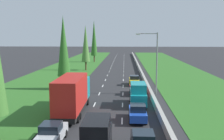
{
  "coord_description": "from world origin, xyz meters",
  "views": [
    {
      "loc": [
        1.96,
        -3.46,
        8.41
      ],
      "look_at": [
        -0.78,
        51.44,
        1.12
      ],
      "focal_mm": 40.5,
      "sensor_mm": 36.0,
      "label": 1
    }
  ],
  "objects": [
    {
      "name": "silver_hatchback_left_lane",
      "position": [
        -3.73,
        15.37,
        0.84
      ],
      "size": [
        1.74,
        3.9,
        1.72
      ],
      "color": "silver",
      "rests_on": "ground"
    },
    {
      "name": "median_barrier",
      "position": [
        5.7,
        60.0,
        0.42
      ],
      "size": [
        0.44,
        120.0,
        0.85
      ],
      "primitive_type": "cube",
      "color": "#9E9B93",
      "rests_on": "ground"
    },
    {
      "name": "yellow_hatchback_right_lane",
      "position": [
        3.65,
        40.04,
        0.84
      ],
      "size": [
        1.74,
        3.9,
        1.72
      ],
      "color": "yellow",
      "rests_on": "ground"
    },
    {
      "name": "blue_hatchback_right_lane",
      "position": [
        3.31,
        21.22,
        0.84
      ],
      "size": [
        1.74,
        3.9,
        1.72
      ],
      "color": "#1E47B7",
      "rests_on": "ground"
    },
    {
      "name": "red_box_truck_left_lane",
      "position": [
        -3.68,
        23.3,
        2.18
      ],
      "size": [
        2.46,
        9.4,
        4.18
      ],
      "color": "black",
      "rests_on": "ground"
    },
    {
      "name": "street_light_mast",
      "position": [
        6.32,
        33.37,
        5.23
      ],
      "size": [
        3.2,
        0.28,
        9.0
      ],
      "color": "gray",
      "rests_on": "ground"
    },
    {
      "name": "lane_markings",
      "position": [
        0.0,
        60.0,
        0.01
      ],
      "size": [
        3.64,
        116.0,
        0.01
      ],
      "color": "white",
      "rests_on": "ground"
    },
    {
      "name": "black_van_centre_lane",
      "position": [
        0.05,
        13.3,
        1.4
      ],
      "size": [
        1.96,
        4.9,
        2.82
      ],
      "color": "black",
      "rests_on": "ground"
    },
    {
      "name": "teal_van_right_lane",
      "position": [
        3.64,
        26.96,
        1.4
      ],
      "size": [
        1.96,
        4.9,
        2.82
      ],
      "color": "teal",
      "rests_on": "ground"
    },
    {
      "name": "poplar_tree_third",
      "position": [
        -7.73,
        59.05,
        6.68
      ],
      "size": [
        2.08,
        2.08,
        11.25
      ],
      "color": "#4C3823",
      "rests_on": "ground"
    },
    {
      "name": "poplar_tree_fourth",
      "position": [
        -8.11,
        79.71,
        7.96
      ],
      "size": [
        2.15,
        2.15,
        13.81
      ],
      "color": "#4C3823",
      "rests_on": "ground"
    },
    {
      "name": "poplar_tree_second",
      "position": [
        -7.64,
        35.89,
        6.88
      ],
      "size": [
        2.09,
        2.09,
        11.66
      ],
      "color": "#4C3823",
      "rests_on": "ground"
    },
    {
      "name": "grass_verge_left",
      "position": [
        -12.65,
        60.0,
        0.02
      ],
      "size": [
        14.0,
        140.0,
        0.04
      ],
      "primitive_type": "cube",
      "color": "#2D6623",
      "rests_on": "ground"
    },
    {
      "name": "red_hatchback_right_lane",
      "position": [
        3.6,
        32.92,
        0.84
      ],
      "size": [
        1.74,
        3.9,
        1.72
      ],
      "color": "red",
      "rests_on": "ground"
    },
    {
      "name": "ground_plane",
      "position": [
        0.0,
        60.0,
        0.0
      ],
      "size": [
        300.0,
        300.0,
        0.0
      ],
      "primitive_type": "plane",
      "color": "#28282B",
      "rests_on": "ground"
    },
    {
      "name": "grass_verge_right",
      "position": [
        14.35,
        60.0,
        0.02
      ],
      "size": [
        14.0,
        140.0,
        0.04
      ],
      "primitive_type": "cube",
      "color": "#2D6623",
      "rests_on": "ground"
    }
  ]
}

